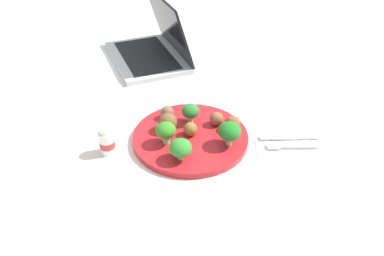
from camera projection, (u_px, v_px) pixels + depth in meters
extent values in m
plane|color=silver|center=(192.00, 140.00, 0.92)|extent=(4.00, 4.00, 0.00)
cylinder|color=red|center=(192.00, 137.00, 0.92)|extent=(0.28, 0.28, 0.02)
cylinder|color=#A7BE78|center=(182.00, 157.00, 0.84)|extent=(0.01, 0.01, 0.01)
ellipsoid|color=#2E802A|center=(182.00, 148.00, 0.82)|extent=(0.05, 0.05, 0.04)
cylinder|color=#A1C184|center=(191.00, 119.00, 0.95)|extent=(0.01, 0.01, 0.02)
ellipsoid|color=#28712A|center=(191.00, 111.00, 0.94)|extent=(0.04, 0.04, 0.04)
cylinder|color=#9DC97C|center=(231.00, 141.00, 0.88)|extent=(0.01, 0.01, 0.02)
ellipsoid|color=#1E7023|center=(231.00, 131.00, 0.86)|extent=(0.05, 0.05, 0.04)
cylinder|color=#90C372|center=(168.00, 140.00, 0.88)|extent=(0.02, 0.02, 0.02)
ellipsoid|color=#347E1F|center=(167.00, 130.00, 0.87)|extent=(0.05, 0.05, 0.04)
sphere|color=brown|center=(194.00, 128.00, 0.91)|extent=(0.03, 0.03, 0.03)
sphere|color=brown|center=(234.00, 123.00, 0.92)|extent=(0.04, 0.04, 0.04)
sphere|color=brown|center=(169.00, 122.00, 0.92)|extent=(0.05, 0.05, 0.05)
sphere|color=brown|center=(218.00, 119.00, 0.94)|extent=(0.03, 0.03, 0.03)
sphere|color=brown|center=(169.00, 112.00, 0.96)|extent=(0.03, 0.03, 0.03)
cube|color=white|center=(292.00, 143.00, 0.91)|extent=(0.17, 0.12, 0.01)
cube|color=silver|center=(300.00, 146.00, 0.89)|extent=(0.09, 0.01, 0.01)
cube|color=silver|center=(275.00, 146.00, 0.89)|extent=(0.03, 0.02, 0.01)
cube|color=white|center=(302.00, 137.00, 0.92)|extent=(0.09, 0.01, 0.01)
cube|color=silver|center=(272.00, 137.00, 0.92)|extent=(0.06, 0.02, 0.01)
cylinder|color=white|center=(109.00, 143.00, 0.87)|extent=(0.04, 0.04, 0.06)
cylinder|color=red|center=(109.00, 144.00, 0.87)|extent=(0.04, 0.04, 0.02)
cylinder|color=silver|center=(107.00, 131.00, 0.85)|extent=(0.03, 0.03, 0.01)
cube|color=silver|center=(148.00, 57.00, 1.28)|extent=(0.32, 0.38, 0.02)
cube|color=black|center=(148.00, 55.00, 1.28)|extent=(0.25, 0.32, 0.00)
cube|color=black|center=(169.00, 24.00, 1.25)|extent=(0.18, 0.32, 0.19)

